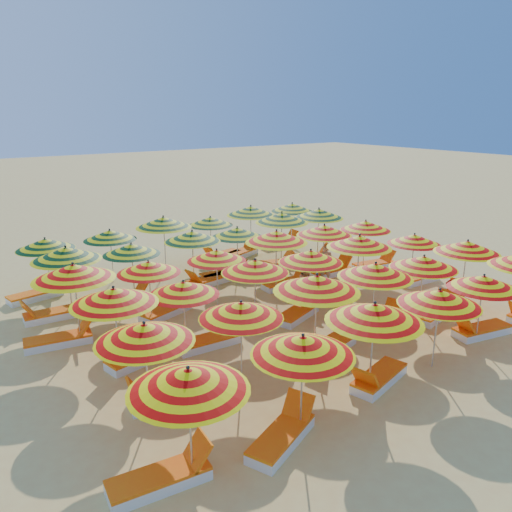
# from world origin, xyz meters

# --- Properties ---
(ground) EXTENTS (120.00, 120.00, 0.00)m
(ground) POSITION_xyz_m (0.00, 0.00, 0.00)
(ground) COLOR #DFBF63
(ground) RESTS_ON ground
(umbrella_0) EXTENTS (2.55, 2.55, 2.14)m
(umbrella_0) POSITION_xyz_m (-5.47, -5.45, 1.88)
(umbrella_0) COLOR silver
(umbrella_0) RESTS_ON ground
(umbrella_1) EXTENTS (2.20, 2.20, 2.09)m
(umbrella_1) POSITION_xyz_m (-3.13, -5.51, 1.84)
(umbrella_1) COLOR silver
(umbrella_1) RESTS_ON ground
(umbrella_2) EXTENTS (2.66, 2.66, 2.21)m
(umbrella_2) POSITION_xyz_m (-1.05, -5.36, 1.94)
(umbrella_2) COLOR silver
(umbrella_2) RESTS_ON ground
(umbrella_3) EXTENTS (2.09, 2.09, 2.05)m
(umbrella_3) POSITION_xyz_m (1.15, -5.38, 1.80)
(umbrella_3) COLOR silver
(umbrella_3) RESTS_ON ground
(umbrella_4) EXTENTS (1.98, 1.98, 1.95)m
(umbrella_4) POSITION_xyz_m (3.26, -5.21, 1.72)
(umbrella_4) COLOR silver
(umbrella_4) RESTS_ON ground
(umbrella_6) EXTENTS (2.49, 2.49, 2.10)m
(umbrella_6) POSITION_xyz_m (-5.32, -3.32, 1.85)
(umbrella_6) COLOR silver
(umbrella_6) RESTS_ON ground
(umbrella_7) EXTENTS (2.08, 2.08, 2.02)m
(umbrella_7) POSITION_xyz_m (-3.06, -3.31, 1.78)
(umbrella_7) COLOR silver
(umbrella_7) RESTS_ON ground
(umbrella_8) EXTENTS (2.25, 2.25, 2.26)m
(umbrella_8) POSITION_xyz_m (-0.91, -3.38, 1.99)
(umbrella_8) COLOR silver
(umbrella_8) RESTS_ON ground
(umbrella_9) EXTENTS (2.54, 2.54, 2.15)m
(umbrella_9) POSITION_xyz_m (1.27, -3.29, 1.89)
(umbrella_9) COLOR silver
(umbrella_9) RESTS_ON ground
(umbrella_10) EXTENTS (2.45, 2.45, 2.06)m
(umbrella_10) POSITION_xyz_m (3.17, -3.40, 1.81)
(umbrella_10) COLOR silver
(umbrella_10) RESTS_ON ground
(umbrella_11) EXTENTS (2.48, 2.48, 2.15)m
(umbrella_11) POSITION_xyz_m (5.47, -3.29, 1.89)
(umbrella_11) COLOR silver
(umbrella_11) RESTS_ON ground
(umbrella_12) EXTENTS (2.48, 2.48, 2.16)m
(umbrella_12) POSITION_xyz_m (-5.17, -1.16, 1.90)
(umbrella_12) COLOR silver
(umbrella_12) RESTS_ON ground
(umbrella_13) EXTENTS (2.26, 2.26, 1.93)m
(umbrella_13) POSITION_xyz_m (-3.36, -1.12, 1.70)
(umbrella_13) COLOR silver
(umbrella_13) RESTS_ON ground
(umbrella_14) EXTENTS (2.47, 2.47, 2.05)m
(umbrella_14) POSITION_xyz_m (-1.01, -0.91, 1.81)
(umbrella_14) COLOR silver
(umbrella_14) RESTS_ON ground
(umbrella_15) EXTENTS (2.00, 2.00, 2.07)m
(umbrella_15) POSITION_xyz_m (0.88, -1.10, 1.82)
(umbrella_15) COLOR silver
(umbrella_15) RESTS_ON ground
(umbrella_16) EXTENTS (2.45, 2.45, 2.22)m
(umbrella_16) POSITION_xyz_m (3.00, -1.04, 1.95)
(umbrella_16) COLOR silver
(umbrella_16) RESTS_ON ground
(umbrella_17) EXTENTS (2.02, 2.02, 1.93)m
(umbrella_17) POSITION_xyz_m (5.51, -1.25, 1.70)
(umbrella_17) COLOR silver
(umbrella_17) RESTS_ON ground
(umbrella_18) EXTENTS (2.66, 2.66, 2.26)m
(umbrella_18) POSITION_xyz_m (-5.50, 0.93, 1.99)
(umbrella_18) COLOR silver
(umbrella_18) RESTS_ON ground
(umbrella_19) EXTENTS (2.27, 2.27, 1.93)m
(umbrella_19) POSITION_xyz_m (-3.38, 1.04, 1.70)
(umbrella_19) COLOR silver
(umbrella_19) RESTS_ON ground
(umbrella_20) EXTENTS (2.01, 2.01, 1.95)m
(umbrella_20) POSITION_xyz_m (-1.20, 0.90, 1.72)
(umbrella_20) COLOR silver
(umbrella_20) RESTS_ON ground
(umbrella_21) EXTENTS (2.25, 2.25, 2.23)m
(umbrella_21) POSITION_xyz_m (1.17, 0.98, 1.96)
(umbrella_21) COLOR silver
(umbrella_21) RESTS_ON ground
(umbrella_22) EXTENTS (2.53, 2.53, 2.12)m
(umbrella_22) POSITION_xyz_m (3.39, 1.05, 1.86)
(umbrella_22) COLOR silver
(umbrella_22) RESTS_ON ground
(umbrella_23) EXTENTS (1.97, 1.97, 2.04)m
(umbrella_23) POSITION_xyz_m (5.38, 0.92, 1.80)
(umbrella_23) COLOR silver
(umbrella_23) RESTS_ON ground
(umbrella_24) EXTENTS (2.28, 2.28, 2.18)m
(umbrella_24) POSITION_xyz_m (-5.13, 3.04, 1.92)
(umbrella_24) COLOR silver
(umbrella_24) RESTS_ON ground
(umbrella_25) EXTENTS (2.38, 2.38, 1.95)m
(umbrella_25) POSITION_xyz_m (-3.09, 3.10, 1.72)
(umbrella_25) COLOR silver
(umbrella_25) RESTS_ON ground
(umbrella_26) EXTENTS (2.01, 2.01, 2.07)m
(umbrella_26) POSITION_xyz_m (-0.87, 3.12, 1.82)
(umbrella_26) COLOR silver
(umbrella_26) RESTS_ON ground
(umbrella_27) EXTENTS (2.26, 2.26, 1.96)m
(umbrella_27) POSITION_xyz_m (0.96, 3.07, 1.73)
(umbrella_27) COLOR silver
(umbrella_27) RESTS_ON ground
(umbrella_28) EXTENTS (2.23, 2.23, 2.22)m
(umbrella_28) POSITION_xyz_m (3.20, 3.32, 1.95)
(umbrella_28) COLOR silver
(umbrella_28) RESTS_ON ground
(umbrella_29) EXTENTS (2.21, 2.21, 2.17)m
(umbrella_29) POSITION_xyz_m (5.11, 3.27, 1.91)
(umbrella_29) COLOR silver
(umbrella_29) RESTS_ON ground
(umbrella_30) EXTENTS (2.02, 2.02, 2.01)m
(umbrella_30) POSITION_xyz_m (-5.25, 5.16, 1.77)
(umbrella_30) COLOR silver
(umbrella_30) RESTS_ON ground
(umbrella_31) EXTENTS (2.44, 2.44, 1.98)m
(umbrella_31) POSITION_xyz_m (-3.04, 5.27, 1.74)
(umbrella_31) COLOR silver
(umbrella_31) RESTS_ON ground
(umbrella_32) EXTENTS (2.41, 2.41, 2.23)m
(umbrella_32) POSITION_xyz_m (-0.98, 5.20, 1.96)
(umbrella_32) COLOR silver
(umbrella_32) RESTS_ON ground
(umbrella_33) EXTENTS (1.93, 1.93, 1.93)m
(umbrella_33) POSITION_xyz_m (1.15, 5.39, 1.70)
(umbrella_33) COLOR silver
(umbrella_33) RESTS_ON ground
(umbrella_34) EXTENTS (2.61, 2.61, 2.18)m
(umbrella_34) POSITION_xyz_m (3.11, 5.35, 1.92)
(umbrella_34) COLOR silver
(umbrella_34) RESTS_ON ground
(umbrella_35) EXTENTS (2.07, 2.07, 2.03)m
(umbrella_35) POSITION_xyz_m (5.44, 5.45, 1.79)
(umbrella_35) COLOR silver
(umbrella_35) RESTS_ON ground
(lounger_0) EXTENTS (1.78, 0.75, 0.69)m
(lounger_0) POSITION_xyz_m (-5.97, -5.32, 0.15)
(lounger_0) COLOR white
(lounger_0) RESTS_ON ground
(lounger_1) EXTENTS (1.82, 1.22, 0.69)m
(lounger_1) POSITION_xyz_m (-3.63, -5.58, 0.15)
(lounger_1) COLOR white
(lounger_1) RESTS_ON ground
(lounger_2) EXTENTS (1.82, 1.00, 0.69)m
(lounger_2) POSITION_xyz_m (-0.54, -5.17, 0.15)
(lounger_2) COLOR white
(lounger_2) RESTS_ON ground
(lounger_3) EXTENTS (1.81, 0.91, 0.69)m
(lounger_3) POSITION_xyz_m (3.77, -5.04, 0.15)
(lounger_3) COLOR white
(lounger_3) RESTS_ON ground
(lounger_5) EXTENTS (1.81, 0.90, 0.69)m
(lounger_5) POSITION_xyz_m (-4.82, -3.14, 0.15)
(lounger_5) COLOR white
(lounger_5) RESTS_ON ground
(lounger_6) EXTENTS (1.82, 0.98, 0.69)m
(lounger_6) POSITION_xyz_m (-0.40, -3.37, 0.15)
(lounger_6) COLOR white
(lounger_6) RESTS_ON ground
(lounger_7) EXTENTS (1.83, 1.09, 0.69)m
(lounger_7) POSITION_xyz_m (1.86, -3.26, 0.15)
(lounger_7) COLOR white
(lounger_7) RESTS_ON ground
(lounger_8) EXTENTS (1.81, 0.91, 0.69)m
(lounger_8) POSITION_xyz_m (3.77, -3.54, 0.15)
(lounger_8) COLOR white
(lounger_8) RESTS_ON ground
(lounger_9) EXTENTS (1.82, 0.99, 0.69)m
(lounger_9) POSITION_xyz_m (4.96, -3.20, 0.15)
(lounger_9) COLOR white
(lounger_9) RESTS_ON ground
(lounger_10) EXTENTS (1.81, 0.92, 0.69)m
(lounger_10) POSITION_xyz_m (-4.66, -1.09, 0.15)
(lounger_10) COLOR white
(lounger_10) RESTS_ON ground
(lounger_11) EXTENTS (1.76, 0.67, 0.69)m
(lounger_11) POSITION_xyz_m (-2.86, -1.29, 0.15)
(lounger_11) COLOR white
(lounger_11) RESTS_ON ground
(lounger_12) EXTENTS (1.83, 1.15, 0.69)m
(lounger_12) POSITION_xyz_m (0.38, -1.18, 0.15)
(lounger_12) COLOR white
(lounger_12) RESTS_ON ground
(lounger_13) EXTENTS (1.75, 0.62, 0.69)m
(lounger_13) POSITION_xyz_m (6.11, -1.19, 0.15)
(lounger_13) COLOR white
(lounger_13) RESTS_ON ground
(lounger_14) EXTENTS (1.80, 0.84, 0.69)m
(lounger_14) POSITION_xyz_m (-6.00, 1.04, 0.15)
(lounger_14) COLOR white
(lounger_14) RESTS_ON ground
(lounger_15) EXTENTS (1.83, 1.09, 0.69)m
(lounger_15) POSITION_xyz_m (-2.78, 1.28, 0.15)
(lounger_15) COLOR white
(lounger_15) RESTS_ON ground
(lounger_16) EXTENTS (1.77, 0.70, 0.69)m
(lounger_16) POSITION_xyz_m (1.77, 1.14, 0.15)
(lounger_16) COLOR white
(lounger_16) RESTS_ON ground
(lounger_17) EXTENTS (1.74, 0.60, 0.69)m
(lounger_17) POSITION_xyz_m (3.98, 1.24, 0.15)
(lounger_17) COLOR white
(lounger_17) RESTS_ON ground
(lounger_18) EXTENTS (1.80, 0.82, 0.69)m
(lounger_18) POSITION_xyz_m (5.98, 0.87, 0.15)
(lounger_18) COLOR white
(lounger_18) RESTS_ON ground
(lounger_19) EXTENTS (1.76, 0.67, 0.69)m
(lounger_19) POSITION_xyz_m (-5.73, 2.96, 0.15)
(lounger_19) COLOR white
(lounger_19) RESTS_ON ground
(lounger_20) EXTENTS (1.76, 0.67, 0.69)m
(lounger_20) POSITION_xyz_m (-3.59, 2.90, 0.15)
(lounger_20) COLOR white
(lounger_20) RESTS_ON ground
(lounger_21) EXTENTS (1.80, 0.83, 0.69)m
(lounger_21) POSITION_xyz_m (-0.37, 2.96, 0.15)
(lounger_21) COLOR white
(lounger_21) RESTS_ON ground
(lounger_22) EXTENTS (1.79, 0.77, 0.69)m
(lounger_22) POSITION_xyz_m (0.45, 3.22, 0.15)
(lounger_22) COLOR white
(lounger_22) RESTS_ON ground
(lounger_23) EXTENTS (1.83, 1.13, 0.69)m
(lounger_23) POSITION_xyz_m (2.70, 3.24, 0.15)
(lounger_23) COLOR white
(lounger_23) RESTS_ON ground
(lounger_24) EXTENTS (1.82, 1.23, 0.69)m
(lounger_24) POSITION_xyz_m (4.61, 3.17, 0.15)
(lounger_24) COLOR white
(lounger_24) RESTS_ON ground
(lounger_25) EXTENTS (1.81, 0.88, 0.69)m
(lounger_25) POSITION_xyz_m (-5.76, 4.99, 0.15)
(lounger_25) COLOR white
(lounger_25) RESTS_ON ground
(lounger_26) EXTENTS (1.81, 0.91, 0.69)m
(lounger_26) POSITION_xyz_m (1.65, 5.41, 0.15)
(lounger_26) COLOR white
(lounger_26) RESTS_ON ground
(lounger_27) EXTENTS (1.83, 1.12, 0.69)m
(lounger_27) POSITION_xyz_m (2.60, 5.30, 0.15)
(lounger_27) COLOR white
(lounger_27) RESTS_ON ground
(lounger_28) EXTENTS (1.76, 0.66, 0.69)m
(lounger_28) POSITION_xyz_m (4.94, 5.60, 0.15)
(lounger_28) COLOR white
(lounger_28) RESTS_ON ground
(beachgoer_b) EXTENTS (0.85, 0.75, 1.45)m
(beachgoer_b) POSITION_xyz_m (1.21, -0.62, 0.72)
(beachgoer_b) COLOR tan
(beachgoer_b) RESTS_ON ground
(beachgoer_a) EXTENTS (0.54, 0.61, 1.40)m
(beachgoer_a) POSITION_xyz_m (3.28, 0.79, 0.70)
(beachgoer_a) COLOR tan
(beachgoer_a) RESTS_ON ground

